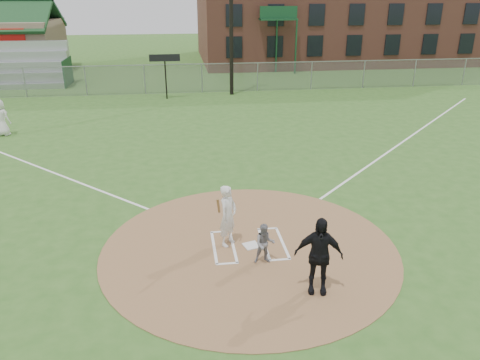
{
  "coord_description": "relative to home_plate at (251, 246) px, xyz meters",
  "views": [
    {
      "loc": [
        -1.84,
        -11.47,
        6.86
      ],
      "look_at": [
        0.0,
        2.0,
        1.3
      ],
      "focal_mm": 35.0,
      "sensor_mm": 36.0,
      "label": 1
    }
  ],
  "objects": [
    {
      "name": "ground",
      "position": [
        -0.07,
        -0.09,
        -0.03
      ],
      "size": [
        140.0,
        140.0,
        0.0
      ],
      "primitive_type": "plane",
      "color": "#315D20",
      "rests_on": "ground"
    },
    {
      "name": "scoreboard_sign",
      "position": [
        -2.57,
        20.11,
        2.35
      ],
      "size": [
        2.0,
        0.1,
        2.93
      ],
      "color": "black",
      "rests_on": "ground"
    },
    {
      "name": "dirt_circle",
      "position": [
        -0.07,
        -0.09,
        -0.02
      ],
      "size": [
        8.4,
        8.4,
        0.02
      ],
      "primitive_type": "cylinder",
      "color": "#966E47",
      "rests_on": "ground"
    },
    {
      "name": "outfield_fence",
      "position": [
        -0.07,
        21.91,
        0.98
      ],
      "size": [
        56.08,
        0.08,
        2.03
      ],
      "color": "slate",
      "rests_on": "ground"
    },
    {
      "name": "bleachers",
      "position": [
        -13.07,
        26.11,
        1.56
      ],
      "size": [
        6.08,
        3.2,
        3.2
      ],
      "color": "#B7BABF",
      "rests_on": "ground"
    },
    {
      "name": "ondeck_player",
      "position": [
        -10.68,
        12.64,
        0.87
      ],
      "size": [
        1.03,
        0.84,
        1.81
      ],
      "primitive_type": "imported",
      "rotation": [
        0.0,
        0.0,
        2.8
      ],
      "color": "white",
      "rests_on": "ground"
    },
    {
      "name": "catcher",
      "position": [
        0.21,
        -0.89,
        0.55
      ],
      "size": [
        0.57,
        0.46,
        1.13
      ],
      "primitive_type": "imported",
      "rotation": [
        0.0,
        0.0,
        -0.06
      ],
      "color": "gray",
      "rests_on": "dirt_circle"
    },
    {
      "name": "foul_line_first",
      "position": [
        8.93,
        8.91,
        -0.03
      ],
      "size": [
        17.04,
        17.04,
        0.01
      ],
      "primitive_type": "cube",
      "rotation": [
        0.0,
        0.0,
        -0.79
      ],
      "color": "white",
      "rests_on": "ground"
    },
    {
      "name": "foul_line_third",
      "position": [
        -9.07,
        8.91,
        -0.03
      ],
      "size": [
        17.04,
        17.04,
        0.01
      ],
      "primitive_type": "cube",
      "rotation": [
        0.0,
        0.0,
        0.79
      ],
      "color": "white",
      "rests_on": "ground"
    },
    {
      "name": "batters_boxes",
      "position": [
        -0.07,
        0.06,
        -0.01
      ],
      "size": [
        2.08,
        1.88,
        0.01
      ],
      "color": "white",
      "rests_on": "dirt_circle"
    },
    {
      "name": "umpire",
      "position": [
        1.23,
        -2.32,
        0.97
      ],
      "size": [
        1.24,
        0.75,
        1.98
      ],
      "primitive_type": "imported",
      "rotation": [
        0.0,
        0.0,
        -0.24
      ],
      "color": "black",
      "rests_on": "dirt_circle"
    },
    {
      "name": "batter_at_plate",
      "position": [
        -0.65,
        0.22,
        0.9
      ],
      "size": [
        0.76,
        1.1,
        1.81
      ],
      "color": "silver",
      "rests_on": "dirt_circle"
    },
    {
      "name": "home_plate",
      "position": [
        0.0,
        0.0,
        0.0
      ],
      "size": [
        0.52,
        0.52,
        0.03
      ],
      "primitive_type": "cube",
      "rotation": [
        0.0,
        0.0,
        0.28
      ],
      "color": "white",
      "rests_on": "dirt_circle"
    }
  ]
}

